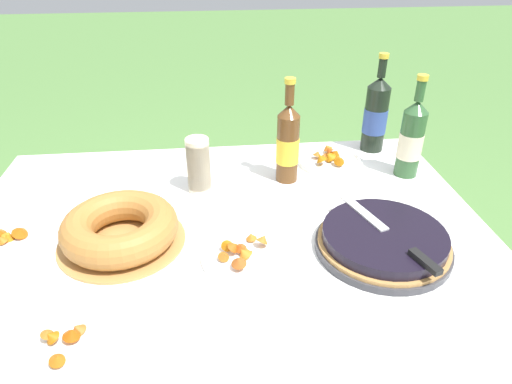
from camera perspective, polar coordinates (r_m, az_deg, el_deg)
The scene contains 13 objects.
garden_table at distance 1.29m, azimuth -3.67°, elevation -7.48°, with size 1.44×1.09×0.69m.
tablecloth at distance 1.26m, azimuth -3.75°, elevation -5.61°, with size 1.45×1.10×0.10m.
berry_tart at distance 1.21m, azimuth 15.63°, elevation -5.92°, with size 0.35×0.35×0.06m.
serving_knife at distance 1.17m, azimuth 16.75°, elevation -5.28°, with size 0.14×0.36×0.01m.
bundt_cake at distance 1.23m, azimuth -16.64°, elevation -4.38°, with size 0.33×0.33×0.09m.
cup_stack at distance 1.40m, azimuth -7.20°, elevation 3.34°, with size 0.07×0.07×0.18m.
cider_bottle_green at distance 1.55m, azimuth 18.84°, elevation 6.30°, with size 0.08×0.08×0.33m.
cider_bottle_amber at distance 1.44m, azimuth 4.00°, elevation 6.10°, with size 0.07×0.07×0.34m.
juice_bottle_red at distance 1.70m, azimuth 14.73°, elevation 9.33°, with size 0.08×0.08×0.35m.
snack_plate_near at distance 1.03m, azimuth -23.86°, elevation -16.84°, with size 0.22×0.22×0.05m.
snack_plate_left at distance 1.15m, azimuth -1.44°, elevation -7.81°, with size 0.22×0.22×0.06m.
snack_plate_right at distance 1.37m, azimuth -28.56°, elevation -5.13°, with size 0.19×0.19×0.05m.
snack_plate_far at distance 1.61m, azimuth 9.13°, elevation 4.00°, with size 0.22×0.22×0.06m.
Camera 1 is at (-0.03, -1.01, 1.42)m, focal length 32.00 mm.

